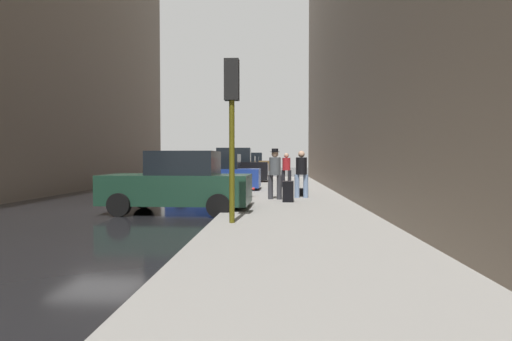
{
  "coord_description": "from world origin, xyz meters",
  "views": [
    {
      "loc": [
        5.5,
        -12.09,
        1.56
      ],
      "look_at": [
        4.46,
        7.53,
        0.99
      ],
      "focal_mm": 28.0,
      "sensor_mm": 36.0,
      "label": 1
    }
  ],
  "objects_px": {
    "pedestrian_in_jeans": "(301,172)",
    "rolling_suitcase": "(288,191)",
    "parked_blue_sedan": "(216,174)",
    "parked_gray_coupe": "(247,166)",
    "parked_bronze_suv": "(251,164)",
    "traffic_light": "(232,105)",
    "parked_dark_green_sedan": "(179,183)",
    "parked_red_hatchback": "(241,168)",
    "pedestrian_in_red_jacket": "(286,168)",
    "fire_hydrant": "(249,188)",
    "parked_black_suv": "(232,167)",
    "pedestrian_with_beanie": "(275,171)",
    "duffel_bag": "(304,192)"
  },
  "relations": [
    {
      "from": "parked_red_hatchback",
      "to": "parked_gray_coupe",
      "type": "xyz_separation_m",
      "value": [
        -0.0,
        6.19,
        0.0
      ]
    },
    {
      "from": "parked_red_hatchback",
      "to": "fire_hydrant",
      "type": "bearing_deg",
      "value": -83.87
    },
    {
      "from": "fire_hydrant",
      "to": "rolling_suitcase",
      "type": "relative_size",
      "value": 0.68
    },
    {
      "from": "parked_red_hatchback",
      "to": "fire_hydrant",
      "type": "relative_size",
      "value": 5.98
    },
    {
      "from": "pedestrian_in_jeans",
      "to": "rolling_suitcase",
      "type": "height_order",
      "value": "pedestrian_in_jeans"
    },
    {
      "from": "parked_gray_coupe",
      "to": "fire_hydrant",
      "type": "distance_m",
      "value": 23.04
    },
    {
      "from": "parked_black_suv",
      "to": "parked_gray_coupe",
      "type": "xyz_separation_m",
      "value": [
        0.0,
        12.83,
        -0.18
      ]
    },
    {
      "from": "parked_blue_sedan",
      "to": "parked_gray_coupe",
      "type": "xyz_separation_m",
      "value": [
        -0.0,
        19.38,
        0.0
      ]
    },
    {
      "from": "parked_red_hatchback",
      "to": "pedestrian_in_jeans",
      "type": "relative_size",
      "value": 2.46
    },
    {
      "from": "parked_blue_sedan",
      "to": "rolling_suitcase",
      "type": "xyz_separation_m",
      "value": [
        3.22,
        -5.14,
        -0.36
      ]
    },
    {
      "from": "parked_gray_coupe",
      "to": "parked_bronze_suv",
      "type": "distance_m",
      "value": 6.11
    },
    {
      "from": "parked_dark_green_sedan",
      "to": "pedestrian_in_red_jacket",
      "type": "distance_m",
      "value": 9.13
    },
    {
      "from": "pedestrian_in_jeans",
      "to": "rolling_suitcase",
      "type": "bearing_deg",
      "value": -111.28
    },
    {
      "from": "parked_bronze_suv",
      "to": "rolling_suitcase",
      "type": "distance_m",
      "value": 30.8
    },
    {
      "from": "pedestrian_in_red_jacket",
      "to": "rolling_suitcase",
      "type": "height_order",
      "value": "pedestrian_in_red_jacket"
    },
    {
      "from": "pedestrian_with_beanie",
      "to": "duffel_bag",
      "type": "height_order",
      "value": "pedestrian_with_beanie"
    },
    {
      "from": "parked_blue_sedan",
      "to": "pedestrian_with_beanie",
      "type": "height_order",
      "value": "pedestrian_with_beanie"
    },
    {
      "from": "parked_black_suv",
      "to": "rolling_suitcase",
      "type": "relative_size",
      "value": 4.46
    },
    {
      "from": "parked_black_suv",
      "to": "pedestrian_in_jeans",
      "type": "bearing_deg",
      "value": -70.19
    },
    {
      "from": "rolling_suitcase",
      "to": "pedestrian_in_red_jacket",
      "type": "bearing_deg",
      "value": 89.17
    },
    {
      "from": "parked_red_hatchback",
      "to": "pedestrian_in_red_jacket",
      "type": "bearing_deg",
      "value": -74.06
    },
    {
      "from": "parked_black_suv",
      "to": "pedestrian_with_beanie",
      "type": "bearing_deg",
      "value": -75.78
    },
    {
      "from": "parked_red_hatchback",
      "to": "parked_bronze_suv",
      "type": "bearing_deg",
      "value": 90.0
    },
    {
      "from": "parked_dark_green_sedan",
      "to": "traffic_light",
      "type": "distance_m",
      "value": 3.79
    },
    {
      "from": "pedestrian_in_jeans",
      "to": "duffel_bag",
      "type": "height_order",
      "value": "pedestrian_in_jeans"
    },
    {
      "from": "pedestrian_in_jeans",
      "to": "pedestrian_in_red_jacket",
      "type": "bearing_deg",
      "value": 94.44
    },
    {
      "from": "parked_black_suv",
      "to": "pedestrian_in_red_jacket",
      "type": "height_order",
      "value": "parked_black_suv"
    },
    {
      "from": "parked_gray_coupe",
      "to": "rolling_suitcase",
      "type": "height_order",
      "value": "parked_gray_coupe"
    },
    {
      "from": "parked_blue_sedan",
      "to": "fire_hydrant",
      "type": "height_order",
      "value": "parked_blue_sedan"
    },
    {
      "from": "parked_blue_sedan",
      "to": "parked_black_suv",
      "type": "bearing_deg",
      "value": 90.0
    },
    {
      "from": "fire_hydrant",
      "to": "pedestrian_with_beanie",
      "type": "relative_size",
      "value": 0.4
    },
    {
      "from": "parked_gray_coupe",
      "to": "parked_dark_green_sedan",
      "type": "bearing_deg",
      "value": -90.0
    },
    {
      "from": "parked_red_hatchback",
      "to": "duffel_bag",
      "type": "distance_m",
      "value": 16.63
    },
    {
      "from": "parked_red_hatchback",
      "to": "parked_bronze_suv",
      "type": "distance_m",
      "value": 12.3
    },
    {
      "from": "parked_blue_sedan",
      "to": "parked_dark_green_sedan",
      "type": "bearing_deg",
      "value": -90.0
    },
    {
      "from": "parked_gray_coupe",
      "to": "rolling_suitcase",
      "type": "distance_m",
      "value": 24.73
    },
    {
      "from": "parked_bronze_suv",
      "to": "fire_hydrant",
      "type": "distance_m",
      "value": 29.14
    },
    {
      "from": "parked_bronze_suv",
      "to": "traffic_light",
      "type": "height_order",
      "value": "traffic_light"
    },
    {
      "from": "pedestrian_with_beanie",
      "to": "pedestrian_in_jeans",
      "type": "xyz_separation_m",
      "value": [
        0.96,
        0.59,
        -0.03
      ]
    },
    {
      "from": "pedestrian_in_jeans",
      "to": "pedestrian_in_red_jacket",
      "type": "height_order",
      "value": "same"
    },
    {
      "from": "parked_dark_green_sedan",
      "to": "parked_bronze_suv",
      "type": "bearing_deg",
      "value": 90.0
    },
    {
      "from": "pedestrian_with_beanie",
      "to": "duffel_bag",
      "type": "distance_m",
      "value": 1.99
    },
    {
      "from": "parked_black_suv",
      "to": "pedestrian_in_red_jacket",
      "type": "relative_size",
      "value": 2.71
    },
    {
      "from": "fire_hydrant",
      "to": "parked_gray_coupe",
      "type": "bearing_deg",
      "value": 94.49
    },
    {
      "from": "parked_dark_green_sedan",
      "to": "parked_gray_coupe",
      "type": "bearing_deg",
      "value": 90.0
    },
    {
      "from": "pedestrian_in_red_jacket",
      "to": "parked_red_hatchback",
      "type": "bearing_deg",
      "value": 105.94
    },
    {
      "from": "fire_hydrant",
      "to": "parked_dark_green_sedan",
      "type": "bearing_deg",
      "value": -118.47
    },
    {
      "from": "parked_blue_sedan",
      "to": "pedestrian_in_jeans",
      "type": "xyz_separation_m",
      "value": [
        3.73,
        -3.82,
        0.26
      ]
    },
    {
      "from": "parked_bronze_suv",
      "to": "traffic_light",
      "type": "xyz_separation_m",
      "value": [
        1.85,
        -35.1,
        1.73
      ]
    },
    {
      "from": "pedestrian_in_jeans",
      "to": "parked_black_suv",
      "type": "bearing_deg",
      "value": 109.81
    }
  ]
}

